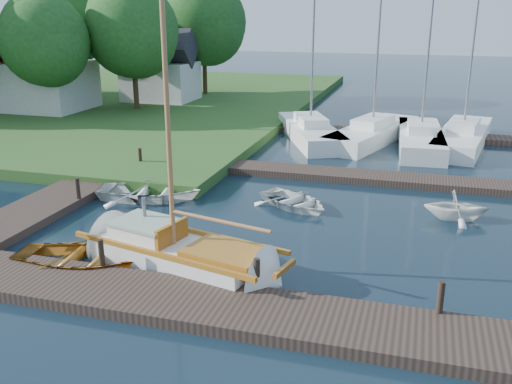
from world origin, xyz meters
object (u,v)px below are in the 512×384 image
(mooring_post_5, at_px, (140,157))
(tree_4, at_px, (63,19))
(tree_7, at_px, (204,21))
(mooring_post_2, at_px, (257,273))
(tree_2, at_px, (45,40))
(tender_d, at_px, (457,204))
(marina_boat_3, at_px, (463,135))
(marina_boat_2, at_px, (421,137))
(sailboat, at_px, (184,257))
(mooring_post_3, at_px, (441,297))
(tree_3, at_px, (132,29))
(dinghy, at_px, (78,254))
(house_c, at_px, (160,72))
(tender_a, at_px, (149,189))
(marina_boat_0, at_px, (310,130))
(mooring_post_4, at_px, (78,188))
(house_a, at_px, (41,73))
(mooring_post_1, at_px, (101,253))
(tender_c, at_px, (294,199))

(mooring_post_5, xyz_separation_m, tree_4, (-15.00, 17.05, 5.67))
(tree_7, bearing_deg, mooring_post_2, -66.50)
(tree_2, bearing_deg, mooring_post_2, -44.33)
(tender_d, xyz_separation_m, marina_boat_3, (0.76, 12.14, -0.02))
(tender_d, xyz_separation_m, marina_boat_2, (-1.44, 11.00, -0.02))
(sailboat, height_order, tree_2, sailboat)
(mooring_post_5, xyz_separation_m, sailboat, (5.99, -8.87, -0.36))
(sailboat, height_order, tree_7, tree_7)
(marina_boat_3, height_order, tree_7, marina_boat_3)
(mooring_post_3, relative_size, tree_3, 0.09)
(marina_boat_2, distance_m, tree_3, 20.42)
(dinghy, bearing_deg, house_c, 14.82)
(mooring_post_5, height_order, house_c, house_c)
(house_c, bearing_deg, tender_a, -65.82)
(tender_d, relative_size, marina_boat_2, 0.21)
(tender_a, bearing_deg, tree_4, 28.30)
(tree_2, height_order, tree_4, tree_4)
(tree_2, bearing_deg, marina_boat_2, -1.25)
(house_c, bearing_deg, tree_7, 63.69)
(marina_boat_0, distance_m, tree_3, 14.83)
(tender_a, bearing_deg, mooring_post_2, -147.64)
(sailboat, bearing_deg, tender_a, 138.53)
(house_c, bearing_deg, mooring_post_2, -60.14)
(mooring_post_2, height_order, marina_boat_3, marina_boat_3)
(mooring_post_4, xyz_separation_m, dinghy, (3.02, -4.68, -0.31))
(house_a, distance_m, house_c, 8.49)
(mooring_post_1, bearing_deg, tree_4, 125.08)
(tender_a, bearing_deg, mooring_post_5, 20.61)
(mooring_post_2, height_order, tender_c, mooring_post_2)
(mooring_post_3, bearing_deg, dinghy, 178.19)
(marina_boat_3, relative_size, house_a, 1.71)
(tree_3, bearing_deg, marina_boat_0, -18.25)
(mooring_post_4, relative_size, dinghy, 0.21)
(dinghy, relative_size, tree_4, 0.39)
(mooring_post_2, distance_m, dinghy, 5.50)
(tender_d, height_order, marina_boat_0, marina_boat_0)
(dinghy, xyz_separation_m, house_a, (-16.02, 20.68, 2.57))
(marina_boat_0, bearing_deg, tree_7, 17.88)
(mooring_post_5, xyz_separation_m, house_c, (-7.00, 17.00, 1.88))
(sailboat, distance_m, house_a, 27.61)
(tender_d, xyz_separation_m, house_a, (-26.65, 13.45, 2.38))
(tender_a, bearing_deg, house_c, 12.53)
(marina_boat_3, xyz_separation_m, tree_7, (-19.41, 11.37, 5.64))
(mooring_post_2, bearing_deg, house_c, 119.86)
(dinghy, distance_m, marina_boat_0, 18.66)
(marina_boat_2, bearing_deg, marina_boat_3, -66.30)
(tree_7, bearing_deg, marina_boat_0, -47.85)
(mooring_post_1, distance_m, mooring_post_2, 4.50)
(mooring_post_1, bearing_deg, marina_boat_3, 62.12)
(mooring_post_5, distance_m, sailboat, 10.71)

